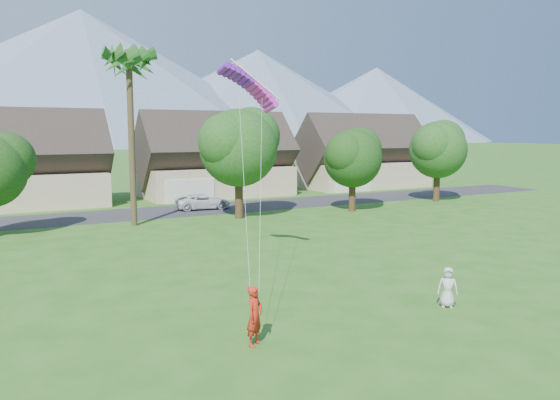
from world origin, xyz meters
TOP-DOWN VIEW (x-y plane):
  - ground at (0.00, 0.00)m, footprint 500.00×500.00m
  - street at (0.00, 34.00)m, footprint 90.00×7.00m
  - kite_flyer at (-3.84, 4.49)m, footprint 0.84×0.78m
  - watcher at (4.35, 4.43)m, footprint 0.90×0.87m
  - parked_car at (5.26, 34.00)m, footprint 4.92×2.60m
  - mountain_ridge at (10.40, 260.00)m, footprint 540.00×240.00m
  - houses_row at (0.49, 42.99)m, footprint 72.75×8.19m
  - tree_row at (-1.14, 27.92)m, footprint 62.27×6.67m
  - fan_palm at (-2.00, 28.50)m, footprint 3.00×3.00m
  - parafoil_kite at (0.02, 12.95)m, footprint 3.21×1.23m

SIDE VIEW (x-z plane):
  - ground at x=0.00m, z-range 0.00..0.00m
  - street at x=0.00m, z-range 0.00..0.01m
  - parked_car at x=5.26m, z-range 0.00..1.32m
  - watcher at x=4.35m, z-range 0.00..1.56m
  - kite_flyer at x=-3.84m, z-range 0.00..1.92m
  - houses_row at x=0.49m, z-range -0.99..7.87m
  - tree_row at x=-1.14m, z-range 0.66..9.11m
  - parafoil_kite at x=0.02m, z-range 8.67..9.17m
  - fan_palm at x=-2.00m, z-range 4.90..18.70m
  - mountain_ridge at x=10.40m, z-range -5.93..64.07m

